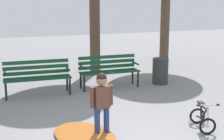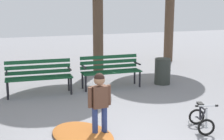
{
  "view_description": "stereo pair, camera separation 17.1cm",
  "coord_description": "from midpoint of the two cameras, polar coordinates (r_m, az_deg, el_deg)",
  "views": [
    {
      "loc": [
        -1.87,
        -3.99,
        2.21
      ],
      "look_at": [
        0.68,
        2.01,
        0.85
      ],
      "focal_mm": 50.95,
      "sensor_mm": 36.0,
      "label": 1
    },
    {
      "loc": [
        -1.71,
        -4.05,
        2.21
      ],
      "look_at": [
        0.68,
        2.01,
        0.85
      ],
      "focal_mm": 50.95,
      "sensor_mm": 36.0,
      "label": 2
    }
  ],
  "objects": [
    {
      "name": "park_bench_left",
      "position": [
        8.5,
        -1.17,
        0.26
      ],
      "size": [
        1.62,
        0.53,
        0.85
      ],
      "color": "#144728",
      "rests_on": "ground"
    },
    {
      "name": "park_bench_far_left",
      "position": [
        8.0,
        -13.87,
        -0.83
      ],
      "size": [
        1.63,
        0.58,
        0.85
      ],
      "color": "#144728",
      "rests_on": "ground"
    },
    {
      "name": "kids_bicycle",
      "position": [
        5.96,
        15.1,
        -8.35
      ],
      "size": [
        0.5,
        0.63,
        0.54
      ],
      "color": "black",
      "rests_on": "ground"
    },
    {
      "name": "child_standing",
      "position": [
        5.34,
        -2.78,
        -5.26
      ],
      "size": [
        0.42,
        0.19,
        1.09
      ],
      "color": "navy",
      "rests_on": "ground"
    },
    {
      "name": "trash_bin",
      "position": [
        8.99,
        8.12,
        -0.17
      ],
      "size": [
        0.44,
        0.44,
        0.73
      ],
      "primitive_type": "cylinder",
      "color": "#2D332D",
      "rests_on": "ground"
    },
    {
      "name": "leaf_pile",
      "position": [
        5.52,
        -5.85,
        -11.5
      ],
      "size": [
        1.21,
        1.5,
        0.07
      ],
      "primitive_type": "ellipsoid",
      "rotation": [
        0.0,
        0.0,
        1.8
      ],
      "color": "#9E5623",
      "rests_on": "ground"
    }
  ]
}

